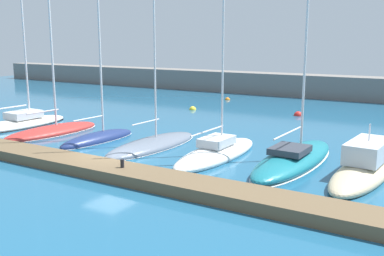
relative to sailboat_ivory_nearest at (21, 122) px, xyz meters
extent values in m
plane|color=#1E567A|center=(13.95, -4.80, -0.31)|extent=(120.00, 120.00, 0.00)
cube|color=brown|center=(13.95, -6.59, -0.02)|extent=(32.60, 2.20, 0.59)
cube|color=slate|center=(13.95, 31.52, 1.08)|extent=(108.00, 3.41, 2.79)
ellipsoid|color=silver|center=(0.00, -0.05, -0.16)|extent=(3.18, 8.86, 0.95)
ellipsoid|color=black|center=(0.00, -0.05, -0.29)|extent=(3.21, 8.95, 0.12)
cylinder|color=silver|center=(0.03, 0.92, 8.10)|extent=(0.15, 0.15, 15.56)
cylinder|color=silver|center=(-0.03, -1.00, 1.39)|extent=(0.21, 3.31, 0.11)
cube|color=silver|center=(0.01, 0.34, 0.61)|extent=(1.95, 2.71, 0.59)
ellipsoid|color=#B72D28|center=(4.55, -0.68, -0.16)|extent=(3.40, 8.37, 0.93)
ellipsoid|color=silver|center=(4.55, -0.68, -0.29)|extent=(3.44, 8.45, 0.12)
cylinder|color=silver|center=(4.59, -0.28, 6.04)|extent=(0.16, 0.16, 11.46)
cylinder|color=silver|center=(4.49, -1.40, 1.48)|extent=(0.35, 2.75, 0.11)
ellipsoid|color=navy|center=(9.38, -0.80, -0.20)|extent=(2.15, 6.74, 1.09)
ellipsoid|color=silver|center=(9.38, -0.80, -0.29)|extent=(2.17, 6.81, 0.12)
cylinder|color=silver|center=(9.41, -0.28, 5.93)|extent=(0.14, 0.14, 11.17)
cylinder|color=silver|center=(9.33, -1.60, 1.45)|extent=(0.27, 2.66, 0.10)
ellipsoid|color=slate|center=(13.78, -0.23, -0.20)|extent=(3.06, 8.88, 1.07)
ellipsoid|color=silver|center=(13.78, -0.23, -0.29)|extent=(3.09, 8.97, 0.12)
cylinder|color=silver|center=(13.80, 0.14, 8.61)|extent=(0.12, 0.12, 16.56)
cylinder|color=silver|center=(13.75, -0.88, 1.50)|extent=(0.21, 2.71, 0.09)
ellipsoid|color=white|center=(18.70, -0.28, -0.12)|extent=(2.73, 8.84, 1.11)
cylinder|color=silver|center=(18.67, -1.42, 1.54)|extent=(0.17, 3.69, 0.09)
cube|color=silver|center=(18.70, -0.33, 0.70)|extent=(1.57, 2.36, 0.52)
ellipsoid|color=#19707F|center=(23.25, 0.71, -0.05)|extent=(3.09, 10.36, 1.13)
ellipsoid|color=silver|center=(23.25, 0.71, -0.29)|extent=(3.12, 10.46, 0.12)
cylinder|color=silver|center=(23.21, -0.47, 1.73)|extent=(0.22, 4.00, 0.10)
cube|color=#333842|center=(23.22, -0.03, 0.69)|extent=(1.93, 2.33, 0.36)
ellipsoid|color=beige|center=(27.19, -0.15, -0.08)|extent=(2.94, 8.39, 1.16)
cube|color=silver|center=(27.26, 0.69, 1.02)|extent=(2.01, 3.77, 1.05)
cube|color=black|center=(27.29, 1.10, 1.18)|extent=(1.63, 1.03, 0.59)
cylinder|color=silver|center=(27.26, 0.69, 2.00)|extent=(0.08, 0.08, 0.91)
sphere|color=yellow|center=(7.73, 15.01, -0.31)|extent=(0.71, 0.71, 0.71)
sphere|color=red|center=(18.21, 17.07, -0.31)|extent=(0.83, 0.83, 0.83)
sphere|color=orange|center=(7.39, 23.66, -0.31)|extent=(0.61, 0.61, 0.61)
cylinder|color=black|center=(16.49, -6.59, 0.49)|extent=(0.20, 0.20, 0.44)
camera|label=1|loc=(31.08, -23.68, 6.82)|focal=41.47mm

